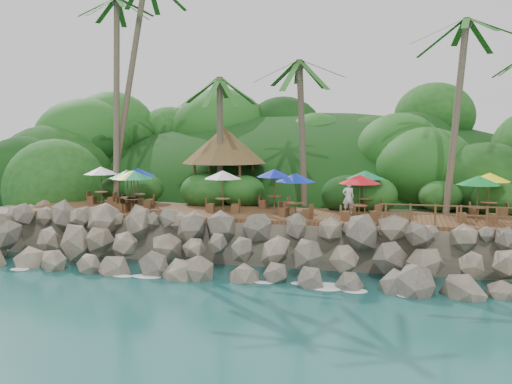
# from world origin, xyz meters

# --- Properties ---
(ground) EXTENTS (140.00, 140.00, 0.00)m
(ground) POSITION_xyz_m (0.00, 0.00, 0.00)
(ground) COLOR #19514F
(ground) RESTS_ON ground
(land_base) EXTENTS (32.00, 25.20, 2.10)m
(land_base) POSITION_xyz_m (0.00, 16.00, 1.05)
(land_base) COLOR gray
(land_base) RESTS_ON ground
(jungle_hill) EXTENTS (44.80, 28.00, 15.40)m
(jungle_hill) POSITION_xyz_m (0.00, 23.50, 0.00)
(jungle_hill) COLOR #143811
(jungle_hill) RESTS_ON ground
(seawall) EXTENTS (29.00, 4.00, 2.30)m
(seawall) POSITION_xyz_m (0.00, 2.00, 1.15)
(seawall) COLOR gray
(seawall) RESTS_ON ground
(terrace) EXTENTS (26.00, 5.00, 0.20)m
(terrace) POSITION_xyz_m (0.00, 6.00, 2.20)
(terrace) COLOR brown
(terrace) RESTS_ON land_base
(jungle_foliage) EXTENTS (44.00, 16.00, 12.00)m
(jungle_foliage) POSITION_xyz_m (0.00, 15.00, 0.00)
(jungle_foliage) COLOR #143811
(jungle_foliage) RESTS_ON ground
(foam_line) EXTENTS (25.20, 0.80, 0.06)m
(foam_line) POSITION_xyz_m (0.00, 0.30, 0.03)
(foam_line) COLOR white
(foam_line) RESTS_ON ground
(palms) EXTENTS (29.37, 6.73, 15.31)m
(palms) POSITION_xyz_m (0.81, 8.78, 12.37)
(palms) COLOR brown
(palms) RESTS_ON ground
(palapa) EXTENTS (5.19, 5.19, 4.60)m
(palapa) POSITION_xyz_m (-3.04, 9.99, 5.79)
(palapa) COLOR brown
(palapa) RESTS_ON ground
(dining_clusters) EXTENTS (23.69, 5.27, 2.24)m
(dining_clusters) POSITION_xyz_m (-0.11, 5.84, 4.16)
(dining_clusters) COLOR brown
(dining_clusters) RESTS_ON terrace
(railing) EXTENTS (6.10, 0.10, 1.00)m
(railing) POSITION_xyz_m (9.58, 3.65, 2.91)
(railing) COLOR brown
(railing) RESTS_ON terrace
(waiter) EXTENTS (0.73, 0.59, 1.72)m
(waiter) POSITION_xyz_m (4.82, 6.70, 3.16)
(waiter) COLOR white
(waiter) RESTS_ON terrace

